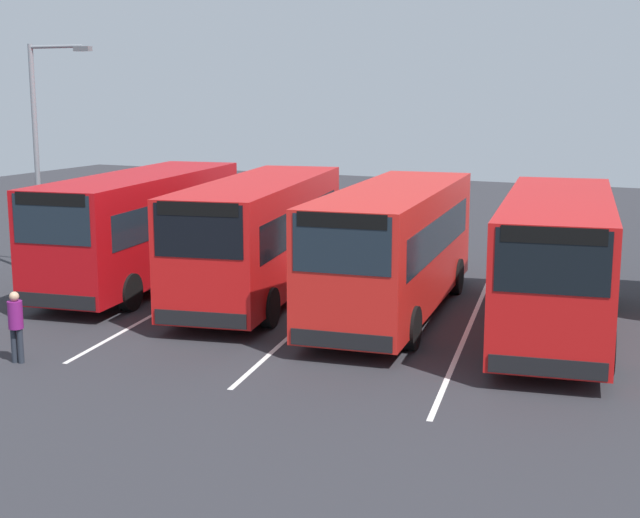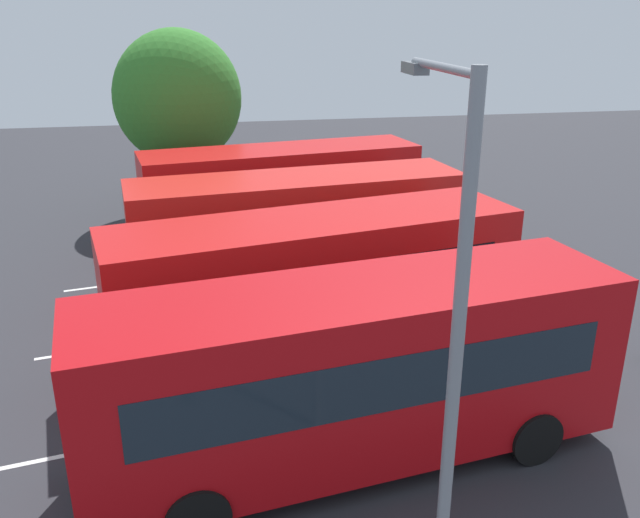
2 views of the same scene
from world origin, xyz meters
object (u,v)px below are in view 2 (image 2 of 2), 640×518
street_lamp (449,338)px  bus_center_right (299,228)px  bus_far_left (357,369)px  bus_far_right (282,192)px  depot_tree (178,98)px  bus_center_left (317,281)px

street_lamp → bus_center_right: bearing=0.6°
bus_far_left → bus_center_right: 8.18m
bus_far_right → depot_tree: depot_tree is taller
bus_center_right → bus_far_right: same height
bus_far_right → depot_tree: (-3.42, 4.59, 2.74)m
depot_tree → bus_center_left: bearing=-76.6°
street_lamp → bus_center_left: bearing=2.1°
bus_far_right → depot_tree: 6.35m
depot_tree → bus_center_right: bearing=-69.4°
street_lamp → depot_tree: street_lamp is taller
bus_center_left → bus_center_right: size_ratio=1.01×
bus_far_left → bus_center_left: size_ratio=1.00×
bus_center_right → street_lamp: bearing=-97.2°
bus_far_right → street_lamp: (-0.20, -15.86, 2.32)m
bus_far_left → street_lamp: 4.17m
bus_far_left → depot_tree: (-3.02, 16.99, 2.74)m
bus_center_left → bus_far_right: size_ratio=1.00×
bus_far_right → street_lamp: bearing=-99.7°
street_lamp → bus_far_left: bearing=4.3°
bus_center_right → bus_far_right: 4.23m
bus_far_left → bus_center_right: same height
bus_center_left → bus_center_right: 4.09m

